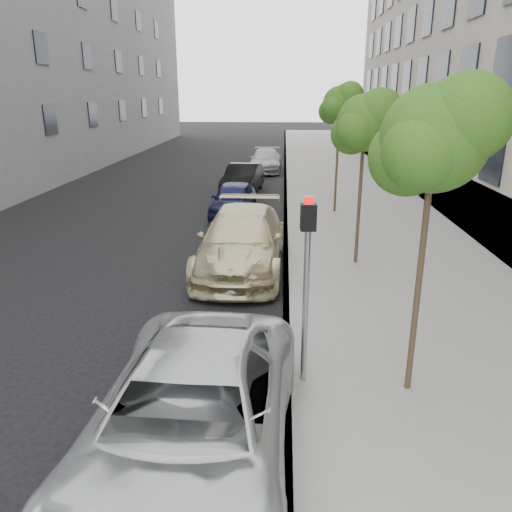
# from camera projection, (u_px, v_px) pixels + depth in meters

# --- Properties ---
(ground) EXTENTS (160.00, 160.00, 0.00)m
(ground) POSITION_uv_depth(u_px,v_px,m) (205.00, 448.00, 7.17)
(ground) COLOR black
(ground) RESTS_ON ground
(sidewalk) EXTENTS (6.40, 72.00, 0.14)m
(sidewalk) POSITION_uv_depth(u_px,v_px,m) (338.00, 176.00, 29.67)
(sidewalk) COLOR gray
(sidewalk) RESTS_ON ground
(curb) EXTENTS (0.15, 72.00, 0.14)m
(curb) POSITION_uv_depth(u_px,v_px,m) (285.00, 176.00, 29.84)
(curb) COLOR #9E9B93
(curb) RESTS_ON ground
(tree_near) EXTENTS (1.85, 1.65, 5.01)m
(tree_near) POSITION_uv_depth(u_px,v_px,m) (436.00, 138.00, 7.09)
(tree_near) COLOR #38281C
(tree_near) RESTS_ON sidewalk
(tree_mid) EXTENTS (1.83, 1.63, 4.84)m
(tree_mid) POSITION_uv_depth(u_px,v_px,m) (366.00, 123.00, 13.31)
(tree_mid) COLOR #38281C
(tree_mid) RESTS_ON sidewalk
(tree_far) EXTENTS (1.68, 1.48, 5.11)m
(tree_far) POSITION_uv_depth(u_px,v_px,m) (341.00, 104.00, 19.36)
(tree_far) COLOR #38281C
(tree_far) RESTS_ON sidewalk
(signal_pole) EXTENTS (0.26, 0.20, 3.21)m
(signal_pole) POSITION_uv_depth(u_px,v_px,m) (307.00, 270.00, 7.99)
(signal_pole) COLOR #939699
(signal_pole) RESTS_ON sidewalk
(minivan) EXTENTS (2.84, 5.79, 1.58)m
(minivan) POSITION_uv_depth(u_px,v_px,m) (190.00, 421.00, 6.50)
(minivan) COLOR silver
(minivan) RESTS_ON ground
(suv) EXTENTS (2.45, 5.81, 1.67)m
(suv) POSITION_uv_depth(u_px,v_px,m) (242.00, 240.00, 14.20)
(suv) COLOR beige
(suv) RESTS_ON ground
(sedan_blue) EXTENTS (1.81, 4.07, 1.36)m
(sedan_blue) POSITION_uv_depth(u_px,v_px,m) (233.00, 199.00, 20.33)
(sedan_blue) COLOR #111439
(sedan_blue) RESTS_ON ground
(sedan_black) EXTENTS (2.01, 4.47, 1.42)m
(sedan_black) POSITION_uv_depth(u_px,v_px,m) (243.00, 179.00, 24.90)
(sedan_black) COLOR black
(sedan_black) RESTS_ON ground
(sedan_rear) EXTENTS (2.02, 4.78, 1.37)m
(sedan_rear) POSITION_uv_depth(u_px,v_px,m) (265.00, 161.00, 31.65)
(sedan_rear) COLOR #9B9DA3
(sedan_rear) RESTS_ON ground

